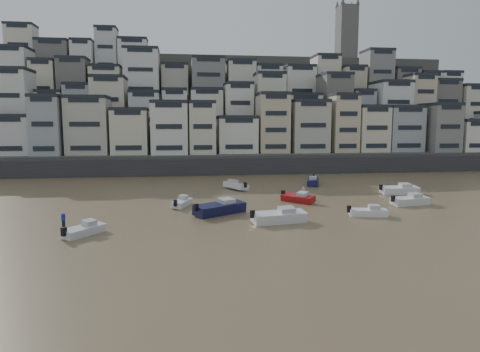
{
  "coord_description": "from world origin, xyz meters",
  "views": [
    {
      "loc": [
        -0.86,
        -23.89,
        10.72
      ],
      "look_at": [
        6.37,
        30.0,
        4.0
      ],
      "focal_mm": 32.0,
      "sensor_mm": 36.0,
      "label": 1
    }
  ],
  "objects": [
    {
      "name": "person_blue",
      "position": [
        -13.15,
        21.14,
        0.87
      ],
      "size": [
        0.44,
        0.44,
        1.74
      ],
      "primitive_type": null,
      "color": "#151CA3",
      "rests_on": "ground"
    },
    {
      "name": "boat_f",
      "position": [
        -1.09,
        31.15,
        0.65
      ],
      "size": [
        3.12,
        5.03,
        1.31
      ],
      "primitive_type": null,
      "rotation": [
        0.0,
        0.0,
        1.22
      ],
      "color": "white",
      "rests_on": "ground"
    },
    {
      "name": "boat_b",
      "position": [
        20.37,
        22.38,
        0.64
      ],
      "size": [
        4.9,
        2.33,
        1.28
      ],
      "primitive_type": null,
      "rotation": [
        0.0,
        0.0,
        -0.18
      ],
      "color": "white",
      "rests_on": "ground"
    },
    {
      "name": "boat_c",
      "position": [
        3.39,
        25.74,
        0.98
      ],
      "size": [
        7.3,
        5.85,
        1.96
      ],
      "primitive_type": null,
      "rotation": [
        0.0,
        0.0,
        0.57
      ],
      "color": "#121339",
      "rests_on": "ground"
    },
    {
      "name": "person_pink",
      "position": [
        16.15,
        34.64,
        0.87
      ],
      "size": [
        0.44,
        0.44,
        1.74
      ],
      "primitive_type": null,
      "color": "#CD9193",
      "rests_on": "ground"
    },
    {
      "name": "ground",
      "position": [
        0.0,
        0.0,
        0.0
      ],
      "size": [
        400.0,
        400.0,
        0.0
      ],
      "primitive_type": "plane",
      "color": "brown",
      "rests_on": "ground"
    },
    {
      "name": "boat_a",
      "position": [
        9.36,
        20.42,
        0.88
      ],
      "size": [
        6.76,
        3.23,
        1.77
      ],
      "primitive_type": null,
      "rotation": [
        0.0,
        0.0,
        0.18
      ],
      "color": "silver",
      "rests_on": "ground"
    },
    {
      "name": "boat_g",
      "position": [
        31.71,
        36.46,
        0.86
      ],
      "size": [
        6.31,
        2.09,
        1.72
      ],
      "primitive_type": null,
      "rotation": [
        0.0,
        0.0,
        -0.0
      ],
      "color": "silver",
      "rests_on": "ground"
    },
    {
      "name": "harbor_wall",
      "position": [
        10.0,
        65.0,
        1.75
      ],
      "size": [
        140.0,
        3.0,
        3.5
      ],
      "primitive_type": "cube",
      "color": "#38383A",
      "rests_on": "ground"
    },
    {
      "name": "boat_i",
      "position": [
        21.7,
        47.92,
        0.83
      ],
      "size": [
        3.91,
        6.42,
        1.66
      ],
      "primitive_type": null,
      "rotation": [
        0.0,
        0.0,
        -1.91
      ],
      "color": "#151743",
      "rests_on": "ground"
    },
    {
      "name": "boat_d",
      "position": [
        28.78,
        28.15,
        0.79
      ],
      "size": [
        6.09,
        3.05,
        1.59
      ],
      "primitive_type": null,
      "rotation": [
        0.0,
        0.0,
        0.21
      ],
      "color": "silver",
      "rests_on": "ground"
    },
    {
      "name": "boat_e",
      "position": [
        14.64,
        32.05,
        0.71
      ],
      "size": [
        4.76,
        4.97,
        1.41
      ],
      "primitive_type": null,
      "rotation": [
        0.0,
        0.0,
        -0.83
      ],
      "color": "maroon",
      "rests_on": "ground"
    },
    {
      "name": "boat_j",
      "position": [
        -10.41,
        17.88,
        0.65
      ],
      "size": [
        4.14,
        4.78,
        1.31
      ],
      "primitive_type": null,
      "rotation": [
        0.0,
        0.0,
        0.93
      ],
      "color": "silver",
      "rests_on": "ground"
    },
    {
      "name": "hillside",
      "position": [
        14.73,
        104.84,
        13.01
      ],
      "size": [
        141.04,
        66.0,
        50.0
      ],
      "color": "#4C4C47",
      "rests_on": "ground"
    },
    {
      "name": "boat_h",
      "position": [
        7.63,
        44.68,
        0.78
      ],
      "size": [
        4.24,
        5.94,
        1.56
      ],
      "primitive_type": null,
      "rotation": [
        0.0,
        0.0,
        2.04
      ],
      "color": "silver",
      "rests_on": "ground"
    }
  ]
}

